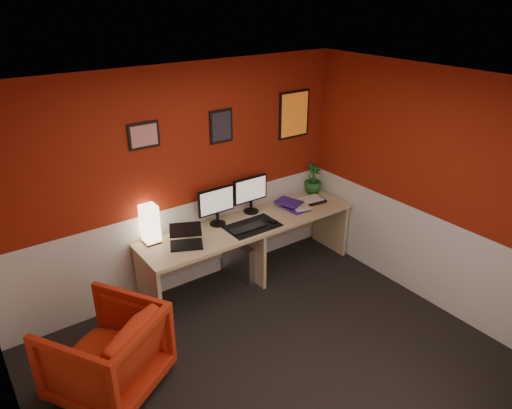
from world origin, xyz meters
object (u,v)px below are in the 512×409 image
laptop (186,236)px  desk (250,251)px  potted_plant (313,179)px  zen_tray (310,201)px  monitor_left (217,201)px  armchair (106,352)px  monitor_right (251,189)px  shoji_lamp (150,225)px  pc_tower (242,260)px

laptop → desk: bearing=28.7°
potted_plant → zen_tray: bearing=-138.7°
monitor_left → zen_tray: size_ratio=1.66×
armchair → monitor_right: bearing=171.7°
zen_tray → potted_plant: bearing=41.3°
monitor_right → potted_plant: bearing=0.2°
laptop → monitor_right: bearing=40.8°
monitor_left → monitor_right: size_ratio=1.00×
laptop → monitor_right: 1.06m
laptop → armchair: size_ratio=0.39×
desk → zen_tray: zen_tray is taller
zen_tray → desk: bearing=-177.6°
shoji_lamp → laptop: (0.26, -0.28, -0.09)m
laptop → pc_tower: (0.76, 0.13, -0.61)m
monitor_right → zen_tray: 0.83m
laptop → zen_tray: 1.77m
monitor_left → monitor_right: bearing=5.3°
shoji_lamp → monitor_right: size_ratio=0.69×
armchair → potted_plant: bearing=164.8°
monitor_left → pc_tower: 0.84m
zen_tray → pc_tower: zen_tray is taller
shoji_lamp → monitor_left: monitor_left is taller
desk → monitor_right: 0.72m
laptop → monitor_left: bearing=49.5°
desk → armchair: (-1.95, -0.70, 0.02)m
monitor_right → potted_plant: monitor_right is taller
zen_tray → potted_plant: 0.34m
laptop → armchair: bearing=-124.3°
monitor_left → monitor_right: 0.49m
desk → potted_plant: size_ratio=6.68×
monitor_left → potted_plant: 1.47m
monitor_left → pc_tower: monitor_left is taller
laptop → monitor_left: 0.59m
monitor_right → shoji_lamp: bearing=179.8°
armchair → monitor_left: bearing=176.4°
laptop → pc_tower: size_ratio=0.73×
desk → armchair: bearing=-160.4°
monitor_right → laptop: bearing=-164.8°
laptop → potted_plant: (1.98, 0.28, 0.08)m
shoji_lamp → monitor_right: 1.27m
monitor_right → potted_plant: 0.98m
laptop → armchair: laptop is taller
desk → shoji_lamp: (-1.09, 0.23, 0.56)m
shoji_lamp → zen_tray: size_ratio=1.14×
desk → shoji_lamp: bearing=167.9°
pc_tower → armchair: (-1.89, -0.78, 0.16)m
monitor_right → armchair: bearing=-156.6°
monitor_left → armchair: size_ratio=0.69×
zen_tray → monitor_right: bearing=166.0°
monitor_right → pc_tower: 0.84m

